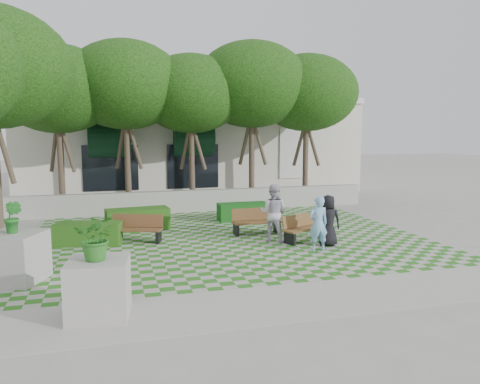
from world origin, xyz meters
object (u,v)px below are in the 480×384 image
object	(u,v)px
planter_back	(15,255)
person_white	(273,213)
hedge_midright	(243,212)
hedge_midleft	(138,219)
person_blue	(318,224)
bench_mid	(256,222)
hedge_west	(88,234)
bench_west	(136,229)
bench_east	(305,228)
person_dark	(328,221)
planter_front	(98,276)

from	to	relation	value
planter_back	person_white	distance (m)	7.23
hedge_midright	hedge_midleft	distance (m)	4.01
hedge_midright	person_blue	bearing A→B (deg)	-81.22
bench_mid	planter_back	bearing A→B (deg)	-155.27
hedge_west	bench_west	bearing A→B (deg)	-1.68
bench_east	bench_west	world-z (taller)	bench_west
person_dark	person_white	xyz separation A→B (m)	(-1.36, 0.97, 0.13)
hedge_west	person_blue	world-z (taller)	person_blue
person_dark	person_white	size ratio (longest dim) A/B	0.85
hedge_midright	bench_mid	bearing A→B (deg)	-95.44
bench_west	person_white	distance (m)	4.24
bench_east	person_white	world-z (taller)	person_white
hedge_midleft	hedge_midright	bearing A→B (deg)	9.29
bench_east	person_white	xyz separation A→B (m)	(-0.96, 0.20, 0.49)
planter_back	person_dark	size ratio (longest dim) A/B	1.22
bench_east	person_white	distance (m)	1.09
person_white	hedge_midleft	bearing A→B (deg)	-1.64
bench_east	hedge_midleft	world-z (taller)	bench_east
hedge_west	person_dark	xyz separation A→B (m)	(6.84, -2.11, 0.43)
hedge_midleft	person_dark	world-z (taller)	person_dark
hedge_west	planter_front	xyz separation A→B (m)	(0.39, -5.79, 0.44)
hedge_midright	person_white	xyz separation A→B (m)	(-0.04, -3.52, 0.56)
planter_front	person_dark	size ratio (longest dim) A/B	1.25
bench_mid	bench_west	world-z (taller)	bench_mid
hedge_midleft	person_dark	size ratio (longest dim) A/B	1.39
person_blue	person_white	distance (m)	1.67
bench_mid	bench_west	size ratio (longest dim) A/B	0.96
planter_front	hedge_west	bearing A→B (deg)	93.88
bench_west	planter_front	distance (m)	5.85
bench_mid	person_white	xyz separation A→B (m)	(0.18, -1.18, 0.49)
bench_west	hedge_west	distance (m)	1.41
hedge_midleft	planter_back	xyz separation A→B (m)	(-3.01, -4.93, 0.25)
bench_east	planter_back	world-z (taller)	planter_back
bench_east	hedge_midleft	distance (m)	5.76
person_dark	hedge_midright	bearing A→B (deg)	-62.88
person_blue	bench_west	bearing A→B (deg)	-25.56
hedge_midleft	person_white	xyz separation A→B (m)	(3.92, -2.87, 0.52)
planter_back	person_blue	world-z (taller)	planter_back
bench_east	person_blue	xyz separation A→B (m)	(-0.14, -1.26, 0.39)
bench_mid	person_dark	world-z (taller)	person_dark
hedge_west	planter_front	world-z (taller)	planter_front
bench_west	planter_front	bearing A→B (deg)	-79.79
planter_back	person_white	world-z (taller)	planter_back
bench_mid	person_blue	distance (m)	2.84
bench_east	person_dark	xyz separation A→B (m)	(0.40, -0.78, 0.36)
person_blue	person_white	world-z (taller)	person_white
bench_east	bench_mid	world-z (taller)	bench_mid
bench_east	planter_back	size ratio (longest dim) A/B	0.89
bench_east	planter_front	world-z (taller)	planter_front
hedge_midleft	person_blue	xyz separation A→B (m)	(4.73, -4.33, 0.42)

